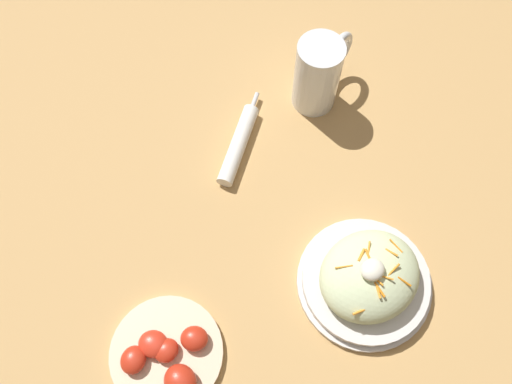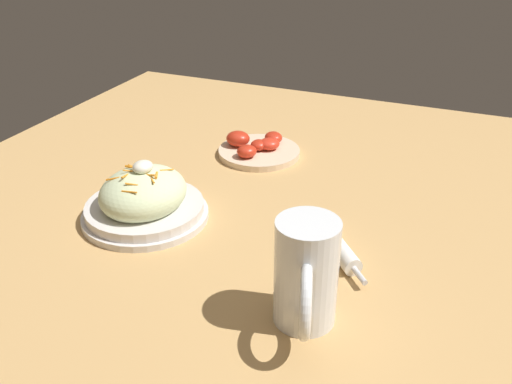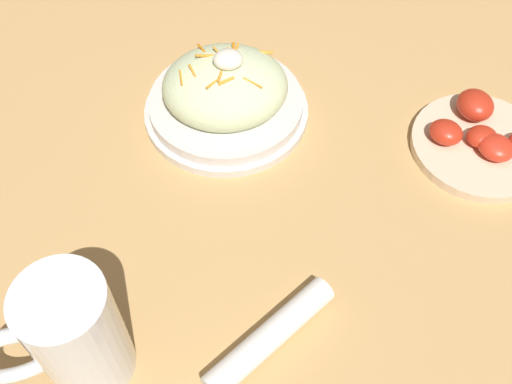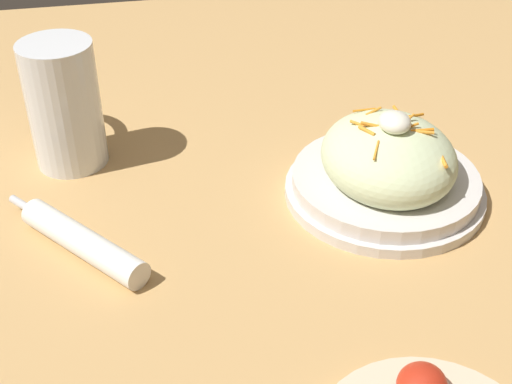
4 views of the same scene
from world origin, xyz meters
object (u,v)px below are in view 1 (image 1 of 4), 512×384
Objects in this scene: beer_mug at (318,76)px; napkin_roll at (239,144)px; salad_plate at (367,278)px; tomato_plate at (167,355)px.

napkin_roll is (0.18, 0.01, -0.05)m from beer_mug.
salad_plate is 1.47× the size of beer_mug.
tomato_plate is at bearing -13.22° from salad_plate.
tomato_plate is (0.46, 0.26, -0.05)m from beer_mug.
beer_mug is at bearing -150.71° from tomato_plate.
napkin_roll is at bearing 4.11° from beer_mug.
beer_mug is at bearing -175.89° from napkin_roll.
tomato_plate is at bearing 29.29° from beer_mug.
salad_plate is 1.33× the size of napkin_roll.
salad_plate is 0.33m from tomato_plate.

